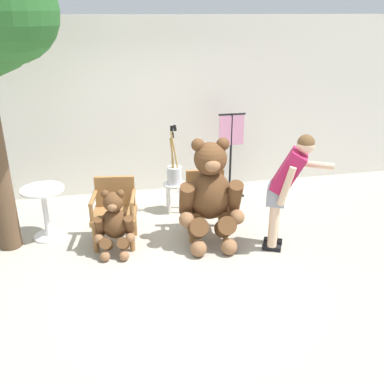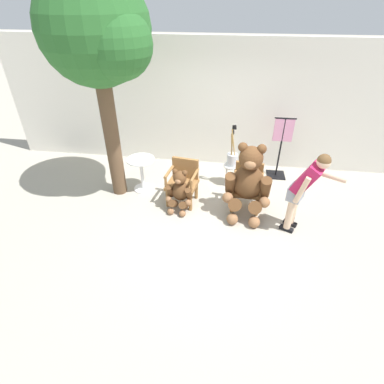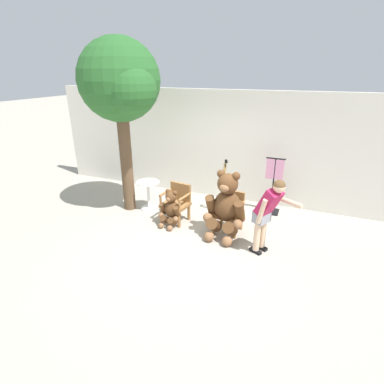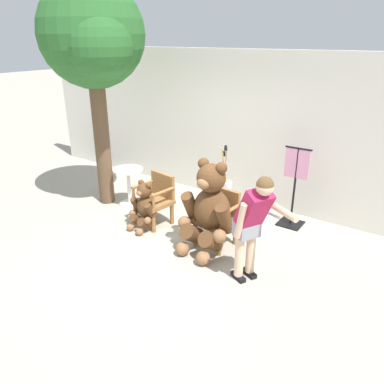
{
  "view_description": "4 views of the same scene",
  "coord_description": "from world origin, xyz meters",
  "px_view_note": "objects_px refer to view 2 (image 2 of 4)",
  "views": [
    {
      "loc": [
        -0.64,
        -4.51,
        2.86
      ],
      "look_at": [
        0.37,
        0.38,
        0.73
      ],
      "focal_mm": 40.0,
      "sensor_mm": 36.0,
      "label": 1
    },
    {
      "loc": [
        0.24,
        -4.23,
        3.51
      ],
      "look_at": [
        -0.35,
        0.07,
        0.59
      ],
      "focal_mm": 28.0,
      "sensor_mm": 36.0,
      "label": 2
    },
    {
      "loc": [
        2.04,
        -4.98,
        3.24
      ],
      "look_at": [
        -0.15,
        0.42,
        0.85
      ],
      "focal_mm": 28.0,
      "sensor_mm": 36.0,
      "label": 3
    },
    {
      "loc": [
        3.21,
        -3.8,
        3.0
      ],
      "look_at": [
        0.29,
        0.41,
        0.86
      ],
      "focal_mm": 35.0,
      "sensor_mm": 36.0,
      "label": 4
    }
  ],
  "objects_px": {
    "wooden_chair_left": "(183,181)",
    "round_side_table": "(142,171)",
    "brush_bucket": "(232,158)",
    "person_visitor": "(305,186)",
    "white_stool": "(231,170)",
    "teddy_bear_small": "(180,191)",
    "wooden_chair_right": "(247,185)",
    "teddy_bear_large": "(248,182)",
    "patio_tree": "(99,35)",
    "clothing_display_stand": "(281,147)"
  },
  "relations": [
    {
      "from": "person_visitor",
      "to": "brush_bucket",
      "type": "xyz_separation_m",
      "value": [
        -1.17,
        1.37,
        -0.27
      ]
    },
    {
      "from": "wooden_chair_left",
      "to": "wooden_chair_right",
      "type": "distance_m",
      "value": 1.23
    },
    {
      "from": "clothing_display_stand",
      "to": "brush_bucket",
      "type": "bearing_deg",
      "value": -153.44
    },
    {
      "from": "wooden_chair_left",
      "to": "round_side_table",
      "type": "xyz_separation_m",
      "value": [
        -0.9,
        0.29,
        -0.01
      ]
    },
    {
      "from": "person_visitor",
      "to": "round_side_table",
      "type": "bearing_deg",
      "value": 163.11
    },
    {
      "from": "brush_bucket",
      "to": "patio_tree",
      "type": "xyz_separation_m",
      "value": [
        -2.21,
        -0.65,
        2.31
      ]
    },
    {
      "from": "wooden_chair_right",
      "to": "patio_tree",
      "type": "xyz_separation_m",
      "value": [
        -2.52,
        0.1,
        2.48
      ]
    },
    {
      "from": "patio_tree",
      "to": "wooden_chair_left",
      "type": "bearing_deg",
      "value": -4.25
    },
    {
      "from": "teddy_bear_small",
      "to": "patio_tree",
      "type": "bearing_deg",
      "value": 163.34
    },
    {
      "from": "wooden_chair_right",
      "to": "teddy_bear_large",
      "type": "bearing_deg",
      "value": -92.82
    },
    {
      "from": "patio_tree",
      "to": "teddy_bear_large",
      "type": "bearing_deg",
      "value": -7.99
    },
    {
      "from": "wooden_chair_right",
      "to": "teddy_bear_large",
      "type": "distance_m",
      "value": 0.34
    },
    {
      "from": "brush_bucket",
      "to": "wooden_chair_left",
      "type": "bearing_deg",
      "value": -140.75
    },
    {
      "from": "brush_bucket",
      "to": "white_stool",
      "type": "bearing_deg",
      "value": 65.11
    },
    {
      "from": "teddy_bear_large",
      "to": "clothing_display_stand",
      "type": "height_order",
      "value": "teddy_bear_large"
    },
    {
      "from": "white_stool",
      "to": "brush_bucket",
      "type": "height_order",
      "value": "brush_bucket"
    },
    {
      "from": "teddy_bear_large",
      "to": "teddy_bear_small",
      "type": "height_order",
      "value": "teddy_bear_large"
    },
    {
      "from": "person_visitor",
      "to": "white_stool",
      "type": "xyz_separation_m",
      "value": [
        -1.17,
        1.37,
        -0.56
      ]
    },
    {
      "from": "wooden_chair_left",
      "to": "person_visitor",
      "type": "bearing_deg",
      "value": -16.55
    },
    {
      "from": "round_side_table",
      "to": "patio_tree",
      "type": "relative_size",
      "value": 0.18
    },
    {
      "from": "teddy_bear_large",
      "to": "patio_tree",
      "type": "height_order",
      "value": "patio_tree"
    },
    {
      "from": "person_visitor",
      "to": "clothing_display_stand",
      "type": "relative_size",
      "value": 1.12
    },
    {
      "from": "wooden_chair_left",
      "to": "teddy_bear_small",
      "type": "xyz_separation_m",
      "value": [
        -0.02,
        -0.29,
        -0.05
      ]
    },
    {
      "from": "wooden_chair_left",
      "to": "round_side_table",
      "type": "relative_size",
      "value": 1.19
    },
    {
      "from": "teddy_bear_large",
      "to": "person_visitor",
      "type": "bearing_deg",
      "value": -22.74
    },
    {
      "from": "teddy_bear_small",
      "to": "clothing_display_stand",
      "type": "relative_size",
      "value": 0.62
    },
    {
      "from": "person_visitor",
      "to": "patio_tree",
      "type": "xyz_separation_m",
      "value": [
        -3.38,
        0.72,
        2.03
      ]
    },
    {
      "from": "white_stool",
      "to": "patio_tree",
      "type": "xyz_separation_m",
      "value": [
        -2.21,
        -0.66,
        2.59
      ]
    },
    {
      "from": "patio_tree",
      "to": "white_stool",
      "type": "bearing_deg",
      "value": 16.55
    },
    {
      "from": "teddy_bear_large",
      "to": "brush_bucket",
      "type": "relative_size",
      "value": 1.55
    },
    {
      "from": "wooden_chair_right",
      "to": "person_visitor",
      "type": "bearing_deg",
      "value": -35.97
    },
    {
      "from": "wooden_chair_right",
      "to": "clothing_display_stand",
      "type": "distance_m",
      "value": 1.47
    },
    {
      "from": "round_side_table",
      "to": "clothing_display_stand",
      "type": "xyz_separation_m",
      "value": [
        2.84,
        0.97,
        0.27
      ]
    },
    {
      "from": "teddy_bear_large",
      "to": "round_side_table",
      "type": "xyz_separation_m",
      "value": [
        -2.12,
        0.54,
        -0.24
      ]
    },
    {
      "from": "wooden_chair_left",
      "to": "person_visitor",
      "type": "relative_size",
      "value": 0.56
    },
    {
      "from": "clothing_display_stand",
      "to": "round_side_table",
      "type": "bearing_deg",
      "value": -161.13
    },
    {
      "from": "teddy_bear_small",
      "to": "patio_tree",
      "type": "relative_size",
      "value": 0.22
    },
    {
      "from": "teddy_bear_small",
      "to": "patio_tree",
      "type": "xyz_separation_m",
      "value": [
        -1.28,
        0.38,
        2.53
      ]
    },
    {
      "from": "wooden_chair_right",
      "to": "person_visitor",
      "type": "relative_size",
      "value": 0.56
    },
    {
      "from": "teddy_bear_small",
      "to": "white_stool",
      "type": "bearing_deg",
      "value": 48.03
    },
    {
      "from": "teddy_bear_large",
      "to": "person_visitor",
      "type": "height_order",
      "value": "person_visitor"
    },
    {
      "from": "teddy_bear_small",
      "to": "brush_bucket",
      "type": "height_order",
      "value": "brush_bucket"
    },
    {
      "from": "white_stool",
      "to": "teddy_bear_large",
      "type": "bearing_deg",
      "value": -73.45
    },
    {
      "from": "wooden_chair_left",
      "to": "clothing_display_stand",
      "type": "height_order",
      "value": "clothing_display_stand"
    },
    {
      "from": "person_visitor",
      "to": "teddy_bear_small",
      "type": "bearing_deg",
      "value": 170.97
    },
    {
      "from": "person_visitor",
      "to": "round_side_table",
      "type": "height_order",
      "value": "person_visitor"
    },
    {
      "from": "brush_bucket",
      "to": "clothing_display_stand",
      "type": "bearing_deg",
      "value": 26.56
    },
    {
      "from": "person_visitor",
      "to": "clothing_display_stand",
      "type": "xyz_separation_m",
      "value": [
        -0.15,
        1.88,
        -0.19
      ]
    },
    {
      "from": "brush_bucket",
      "to": "round_side_table",
      "type": "height_order",
      "value": "brush_bucket"
    },
    {
      "from": "wooden_chair_left",
      "to": "round_side_table",
      "type": "height_order",
      "value": "wooden_chair_left"
    }
  ]
}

